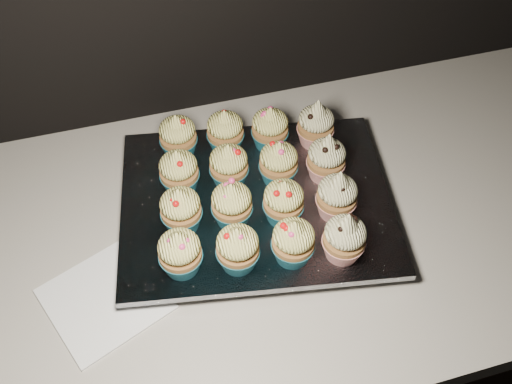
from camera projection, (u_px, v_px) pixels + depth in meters
cabinet at (171, 370)px, 1.25m from camera, size 2.40×0.60×0.86m
worktop at (138, 257)px, 0.90m from camera, size 2.44×0.64×0.04m
napkin at (105, 299)px, 0.83m from camera, size 0.20×0.20×0.00m
baking_tray at (256, 207)px, 0.93m from camera, size 0.44×0.36×0.02m
foil_lining at (256, 201)px, 0.92m from camera, size 0.48×0.40×0.01m
cupcake_0 at (180, 252)px, 0.80m from camera, size 0.06×0.06×0.08m
cupcake_1 at (238, 248)px, 0.80m from camera, size 0.06×0.06×0.08m
cupcake_2 at (293, 241)px, 0.81m from camera, size 0.06×0.06×0.08m
cupcake_3 at (344, 237)px, 0.81m from camera, size 0.06×0.06×0.10m
cupcake_4 at (181, 209)px, 0.85m from camera, size 0.06×0.06×0.08m
cupcake_5 at (232, 204)px, 0.85m from camera, size 0.06×0.06×0.08m
cupcake_6 at (283, 202)px, 0.86m from camera, size 0.06×0.06×0.08m
cupcake_7 at (337, 196)px, 0.86m from camera, size 0.06×0.06×0.10m
cupcake_8 at (179, 171)px, 0.90m from camera, size 0.06×0.06×0.08m
cupcake_9 at (229, 166)px, 0.90m from camera, size 0.06×0.06×0.08m
cupcake_10 at (278, 163)px, 0.91m from camera, size 0.06×0.06×0.08m
cupcake_11 at (326, 158)px, 0.91m from camera, size 0.06×0.06×0.10m
cupcake_12 at (178, 136)px, 0.95m from camera, size 0.06×0.06×0.08m
cupcake_13 at (225, 131)px, 0.95m from camera, size 0.06×0.06×0.08m
cupcake_14 at (270, 128)px, 0.96m from camera, size 0.06×0.06×0.08m
cupcake_15 at (316, 125)px, 0.96m from camera, size 0.06×0.06×0.10m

